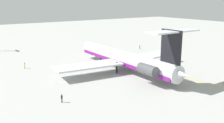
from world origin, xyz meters
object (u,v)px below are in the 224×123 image
Objects in this scene: safety_cone_tail at (224,83)px; main_jetliner at (127,59)px; ground_crew_near_tail at (62,97)px; ground_crew_near_nose at (25,65)px; ground_crew_portside at (140,46)px.

main_jetliner is at bearing 30.11° from safety_cone_tail.
ground_crew_near_tail is 3.16× the size of safety_cone_tail.
ground_crew_near_nose is 29.24m from ground_crew_near_tail.
main_jetliner is 25.31× the size of ground_crew_portside.
main_jetliner reaches higher than safety_cone_tail.
main_jetliner is 25.79× the size of ground_crew_near_tail.
ground_crew_portside is at bearing -46.79° from main_jetliner.
ground_crew_near_tail reaches higher than safety_cone_tail.
ground_crew_near_nose is at bearing 41.12° from safety_cone_tail.
ground_crew_portside is 3.22× the size of safety_cone_tail.
ground_crew_near_tail is 38.01m from safety_cone_tail.
ground_crew_near_nose is 1.03× the size of ground_crew_portside.
ground_crew_near_nose reaches higher than ground_crew_near_tail.
main_jetliner is at bearing 93.84° from ground_crew_near_tail.
main_jetliner is at bearing -14.89° from ground_crew_near_nose.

